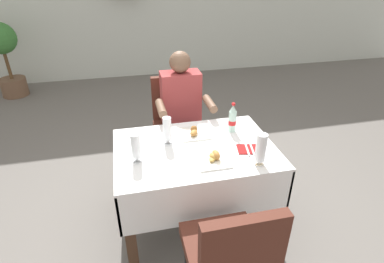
# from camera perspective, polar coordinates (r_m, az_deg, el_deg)

# --- Properties ---
(ground_plane) EXTENTS (11.00, 11.00, 0.00)m
(ground_plane) POSITION_cam_1_polar(r_m,az_deg,el_deg) (2.68, -1.68, -17.33)
(ground_plane) COLOR #66605B
(main_dining_table) EXTENTS (1.17, 0.82, 0.74)m
(main_dining_table) POSITION_cam_1_polar(r_m,az_deg,el_deg) (2.34, 0.55, -6.57)
(main_dining_table) COLOR white
(main_dining_table) RESTS_ON ground
(chair_far_diner_seat) EXTENTS (0.44, 0.50, 0.97)m
(chair_far_diner_seat) POSITION_cam_1_polar(r_m,az_deg,el_deg) (3.02, -2.97, 1.86)
(chair_far_diner_seat) COLOR #4C2319
(chair_far_diner_seat) RESTS_ON ground
(chair_near_camera_side) EXTENTS (0.44, 0.50, 0.97)m
(chair_near_camera_side) POSITION_cam_1_polar(r_m,az_deg,el_deg) (1.80, 6.92, -21.72)
(chair_near_camera_side) COLOR #4C2319
(chair_near_camera_side) RESTS_ON ground
(seated_diner_far) EXTENTS (0.50, 0.46, 1.26)m
(seated_diner_far) POSITION_cam_1_polar(r_m,az_deg,el_deg) (2.86, -1.86, 3.76)
(seated_diner_far) COLOR #282D42
(seated_diner_far) RESTS_ON ground
(plate_near_camera) EXTENTS (0.23, 0.23, 0.07)m
(plate_near_camera) POSITION_cam_1_polar(r_m,az_deg,el_deg) (2.10, 4.04, -4.97)
(plate_near_camera) COLOR white
(plate_near_camera) RESTS_ON main_dining_table
(plate_far_diner) EXTENTS (0.22, 0.22, 0.07)m
(plate_far_diner) POSITION_cam_1_polar(r_m,az_deg,el_deg) (2.40, 0.41, -0.23)
(plate_far_diner) COLOR white
(plate_far_diner) RESTS_ON main_dining_table
(beer_glass_left) EXTENTS (0.07, 0.07, 0.23)m
(beer_glass_left) POSITION_cam_1_polar(r_m,az_deg,el_deg) (2.05, 12.69, -3.16)
(beer_glass_left) COLOR white
(beer_glass_left) RESTS_ON main_dining_table
(beer_glass_middle) EXTENTS (0.07, 0.07, 0.21)m
(beer_glass_middle) POSITION_cam_1_polar(r_m,az_deg,el_deg) (2.25, -4.63, 0.29)
(beer_glass_middle) COLOR white
(beer_glass_middle) RESTS_ON main_dining_table
(beer_glass_right) EXTENTS (0.07, 0.07, 0.21)m
(beer_glass_right) POSITION_cam_1_polar(r_m,az_deg,el_deg) (2.08, -10.37, -3.03)
(beer_glass_right) COLOR white
(beer_glass_right) RESTS_ON main_dining_table
(cola_bottle_primary) EXTENTS (0.06, 0.06, 0.24)m
(cola_bottle_primary) POSITION_cam_1_polar(r_m,az_deg,el_deg) (2.44, 7.52, 2.32)
(cola_bottle_primary) COLOR silver
(cola_bottle_primary) RESTS_ON main_dining_table
(napkin_cutlery_set) EXTENTS (0.19, 0.20, 0.01)m
(napkin_cutlery_set) POSITION_cam_1_polar(r_m,az_deg,el_deg) (2.26, 10.60, -3.22)
(napkin_cutlery_set) COLOR maroon
(napkin_cutlery_set) RESTS_ON main_dining_table
(potted_plant_corner) EXTENTS (0.47, 0.47, 1.16)m
(potted_plant_corner) POSITION_cam_1_polar(r_m,az_deg,el_deg) (5.66, -31.52, 12.23)
(potted_plant_corner) COLOR brown
(potted_plant_corner) RESTS_ON ground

